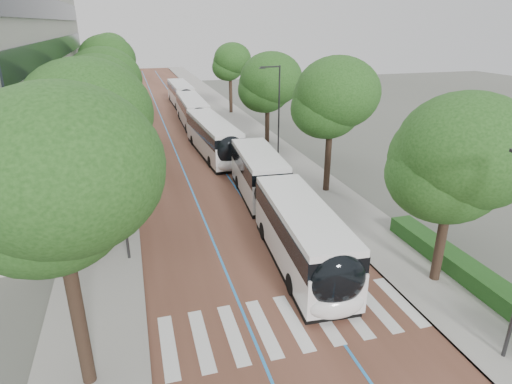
{
  "coord_description": "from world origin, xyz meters",
  "views": [
    {
      "loc": [
        -5.22,
        -12.2,
        11.33
      ],
      "look_at": [
        1.1,
        9.43,
        2.4
      ],
      "focal_mm": 30.0,
      "sensor_mm": 36.0,
      "label": 1
    }
  ],
  "objects": [
    {
      "name": "lane_line_left",
      "position": [
        -1.6,
        40.0,
        0.02
      ],
      "size": [
        0.12,
        126.0,
        0.01
      ],
      "primitive_type": "cube",
      "color": "#2980CE",
      "rests_on": "road"
    },
    {
      "name": "sidewalk_left",
      "position": [
        -7.5,
        40.0,
        0.06
      ],
      "size": [
        4.0,
        140.0,
        0.12
      ],
      "primitive_type": "cube",
      "color": "gray",
      "rests_on": "ground"
    },
    {
      "name": "zebra_crossing",
      "position": [
        0.2,
        1.0,
        0.03
      ],
      "size": [
        10.55,
        3.6,
        0.01
      ],
      "color": "silver",
      "rests_on": "ground"
    },
    {
      "name": "bus_queued_1",
      "position": [
        1.66,
        37.69,
        1.62
      ],
      "size": [
        2.72,
        12.44,
        3.2
      ],
      "rotation": [
        0.0,
        0.0,
        -0.02
      ],
      "color": "white",
      "rests_on": "ground"
    },
    {
      "name": "bus_queued_0",
      "position": [
        1.68,
        24.94,
        1.62
      ],
      "size": [
        3.15,
        12.51,
        3.2
      ],
      "rotation": [
        0.0,
        0.0,
        0.05
      ],
      "color": "white",
      "rests_on": "ground"
    },
    {
      "name": "road",
      "position": [
        0.0,
        40.0,
        0.01
      ],
      "size": [
        11.0,
        140.0,
        0.02
      ],
      "primitive_type": "cube",
      "color": "brown",
      "rests_on": "ground"
    },
    {
      "name": "ground",
      "position": [
        0.0,
        0.0,
        0.0
      ],
      "size": [
        160.0,
        160.0,
        0.0
      ],
      "primitive_type": "plane",
      "color": "#51544C",
      "rests_on": "ground"
    },
    {
      "name": "streetlight_far",
      "position": [
        6.62,
        22.0,
        4.82
      ],
      "size": [
        1.82,
        0.2,
        8.0
      ],
      "color": "#2E2E30",
      "rests_on": "sidewalk_right"
    },
    {
      "name": "trees_left",
      "position": [
        -7.5,
        24.47,
        6.74
      ],
      "size": [
        6.45,
        60.38,
        9.65
      ],
      "color": "black",
      "rests_on": "ground"
    },
    {
      "name": "lead_bus",
      "position": [
        2.39,
        8.89,
        1.63
      ],
      "size": [
        3.74,
        18.52,
        3.2
      ],
      "rotation": [
        0.0,
        0.0,
        -0.07
      ],
      "color": "black",
      "rests_on": "ground"
    },
    {
      "name": "bus_queued_2",
      "position": [
        2.0,
        51.39,
        1.62
      ],
      "size": [
        2.66,
        12.42,
        3.2
      ],
      "rotation": [
        0.0,
        0.0,
        0.01
      ],
      "color": "white",
      "rests_on": "ground"
    },
    {
      "name": "trees_right",
      "position": [
        7.7,
        19.65,
        6.02
      ],
      "size": [
        6.02,
        47.29,
        8.84
      ],
      "color": "black",
      "rests_on": "ground"
    },
    {
      "name": "sidewalk_right",
      "position": [
        7.5,
        40.0,
        0.06
      ],
      "size": [
        4.0,
        140.0,
        0.12
      ],
      "primitive_type": "cube",
      "color": "gray",
      "rests_on": "ground"
    },
    {
      "name": "kerb_left",
      "position": [
        -5.6,
        40.0,
        0.06
      ],
      "size": [
        0.2,
        140.0,
        0.14
      ],
      "primitive_type": "cube",
      "color": "gray",
      "rests_on": "ground"
    },
    {
      "name": "kerb_right",
      "position": [
        5.6,
        40.0,
        0.06
      ],
      "size": [
        0.2,
        140.0,
        0.14
      ],
      "primitive_type": "cube",
      "color": "gray",
      "rests_on": "ground"
    },
    {
      "name": "lamp_post_left",
      "position": [
        -6.1,
        8.0,
        4.12
      ],
      "size": [
        0.14,
        0.14,
        8.0
      ],
      "primitive_type": "cylinder",
      "color": "#2E2E30",
      "rests_on": "sidewalk_left"
    },
    {
      "name": "hedge",
      "position": [
        9.1,
        0.0,
        0.52
      ],
      "size": [
        1.2,
        14.0,
        0.8
      ],
      "primitive_type": "cube",
      "color": "#204A19",
      "rests_on": "sidewalk_right"
    },
    {
      "name": "lane_line_right",
      "position": [
        1.6,
        40.0,
        0.02
      ],
      "size": [
        0.12,
        126.0,
        0.01
      ],
      "primitive_type": "cube",
      "color": "#2980CE",
      "rests_on": "road"
    }
  ]
}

